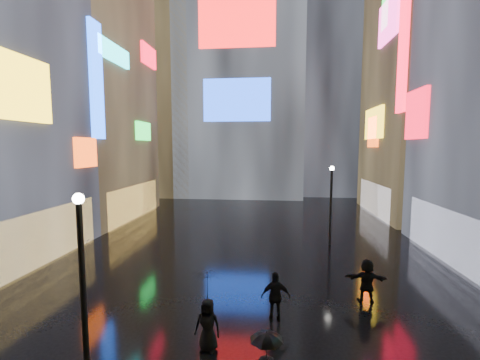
# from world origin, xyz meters

# --- Properties ---
(ground) EXTENTS (140.00, 140.00, 0.00)m
(ground) POSITION_xyz_m (0.00, 20.00, 0.00)
(ground) COLOR black
(ground) RESTS_ON ground
(building_left_far) EXTENTS (10.28, 12.00, 22.00)m
(building_left_far) POSITION_xyz_m (-15.98, 26.00, 10.98)
(building_left_far) COLOR black
(building_left_far) RESTS_ON ground
(building_right_far) EXTENTS (10.28, 12.00, 28.00)m
(building_right_far) POSITION_xyz_m (15.98, 30.00, 13.98)
(building_right_far) COLOR black
(building_right_far) RESTS_ON ground
(tower_main) EXTENTS (16.00, 14.20, 42.00)m
(tower_main) POSITION_xyz_m (-3.00, 43.97, 21.01)
(tower_main) COLOR black
(tower_main) RESTS_ON ground
(tower_flank_right) EXTENTS (12.00, 12.00, 34.00)m
(tower_flank_right) POSITION_xyz_m (9.00, 46.00, 17.00)
(tower_flank_right) COLOR black
(tower_flank_right) RESTS_ON ground
(tower_flank_left) EXTENTS (10.00, 10.00, 26.00)m
(tower_flank_left) POSITION_xyz_m (-14.00, 42.00, 13.00)
(tower_flank_left) COLOR black
(tower_flank_left) RESTS_ON ground
(lamp_near) EXTENTS (0.30, 0.30, 5.20)m
(lamp_near) POSITION_xyz_m (-3.66, 6.24, 2.94)
(lamp_near) COLOR black
(lamp_near) RESTS_ON ground
(lamp_far) EXTENTS (0.30, 0.30, 5.20)m
(lamp_far) POSITION_xyz_m (5.16, 19.49, 2.94)
(lamp_far) COLOR black
(lamp_far) RESTS_ON ground
(pedestrian_3) EXTENTS (1.10, 0.53, 1.83)m
(pedestrian_3) POSITION_xyz_m (1.55, 9.81, 0.92)
(pedestrian_3) COLOR black
(pedestrian_3) RESTS_ON ground
(pedestrian_4) EXTENTS (0.87, 0.62, 1.67)m
(pedestrian_4) POSITION_xyz_m (-0.58, 7.81, 0.84)
(pedestrian_4) COLOR black
(pedestrian_4) RESTS_ON ground
(pedestrian_5) EXTENTS (1.71, 0.64, 1.81)m
(pedestrian_5) POSITION_xyz_m (5.31, 11.64, 0.91)
(pedestrian_5) COLOR black
(pedestrian_5) RESTS_ON ground
(umbrella_1) EXTENTS (1.02, 1.02, 0.64)m
(umbrella_1) POSITION_xyz_m (1.31, 5.16, 2.02)
(umbrella_1) COLOR black
(umbrella_1) RESTS_ON pedestrian_2
(umbrella_2) EXTENTS (1.06, 1.08, 0.91)m
(umbrella_2) POSITION_xyz_m (-0.58, 7.81, 2.13)
(umbrella_2) COLOR black
(umbrella_2) RESTS_ON pedestrian_4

